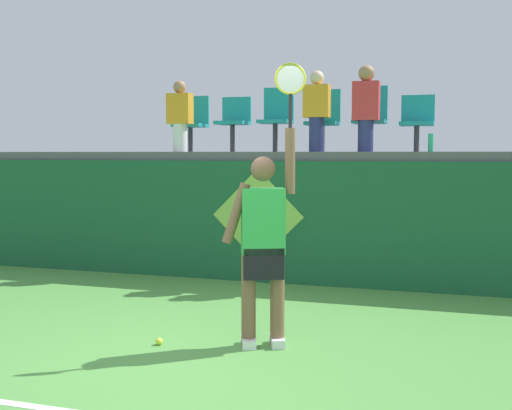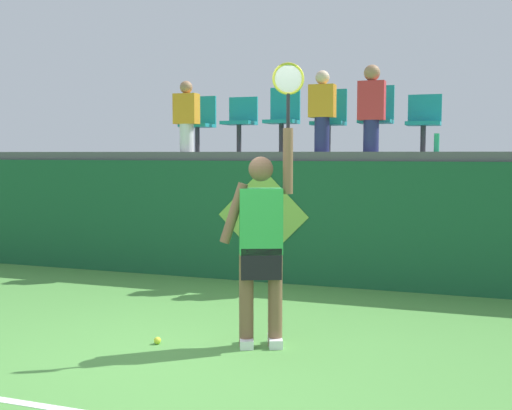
{
  "view_description": "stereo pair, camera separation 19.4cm",
  "coord_description": "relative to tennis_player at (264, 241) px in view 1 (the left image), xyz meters",
  "views": [
    {
      "loc": [
        2.09,
        -4.72,
        1.74
      ],
      "look_at": [
        0.25,
        1.18,
        1.23
      ],
      "focal_mm": 44.11,
      "sensor_mm": 36.0,
      "label": 1
    },
    {
      "loc": [
        2.27,
        -4.66,
        1.74
      ],
      "look_at": [
        0.25,
        1.18,
        1.23
      ],
      "focal_mm": 44.11,
      "sensor_mm": 36.0,
      "label": 2
    }
  ],
  "objects": [
    {
      "name": "tennis_player",
      "position": [
        0.0,
        0.0,
        0.0
      ],
      "size": [
        0.71,
        0.38,
        2.53
      ],
      "color": "white",
      "rests_on": "ground_plane"
    },
    {
      "name": "ground_plane",
      "position": [
        -0.5,
        -0.6,
        -0.96
      ],
      "size": [
        40.0,
        40.0,
        0.0
      ],
      "primitive_type": "plane",
      "color": "#519342"
    },
    {
      "name": "stadium_chair_1",
      "position": [
        -1.47,
        3.41,
        1.27
      ],
      "size": [
        0.44,
        0.42,
        0.81
      ],
      "color": "#38383D",
      "rests_on": "spectator_platform"
    },
    {
      "name": "stadium_chair_4",
      "position": [
        0.5,
        3.42,
        1.3
      ],
      "size": [
        0.44,
        0.42,
        0.91
      ],
      "color": "#38383D",
      "rests_on": "spectator_platform"
    },
    {
      "name": "stadium_chair_0",
      "position": [
        -2.13,
        3.41,
        1.26
      ],
      "size": [
        0.44,
        0.42,
        0.84
      ],
      "color": "#38383D",
      "rests_on": "spectator_platform"
    },
    {
      "name": "wall_signage_mount",
      "position": [
        -0.88,
        2.67,
        -0.96
      ],
      "size": [
        1.27,
        0.01,
        1.54
      ],
      "color": "#195633",
      "rests_on": "ground_plane"
    },
    {
      "name": "tennis_ball",
      "position": [
        -0.91,
        -0.26,
        -0.92
      ],
      "size": [
        0.07,
        0.07,
        0.07
      ],
      "primitive_type": "sphere",
      "color": "#D1E533",
      "rests_on": "ground_plane"
    },
    {
      "name": "court_back_wall",
      "position": [
        -0.5,
        2.77,
        -0.14
      ],
      "size": [
        13.07,
        0.2,
        1.63
      ],
      "primitive_type": "cube",
      "color": "#195633",
      "rests_on": "ground_plane"
    },
    {
      "name": "spectator_1",
      "position": [
        -0.15,
        2.96,
        1.35
      ],
      "size": [
        0.34,
        0.2,
        1.07
      ],
      "color": "navy",
      "rests_on": "spectator_platform"
    },
    {
      "name": "stadium_chair_2",
      "position": [
        -0.83,
        3.42,
        1.31
      ],
      "size": [
        0.44,
        0.42,
        0.92
      ],
      "color": "#38383D",
      "rests_on": "spectator_platform"
    },
    {
      "name": "spectator_2",
      "position": [
        0.5,
        2.96,
        1.39
      ],
      "size": [
        0.34,
        0.21,
        1.12
      ],
      "color": "navy",
      "rests_on": "spectator_platform"
    },
    {
      "name": "water_bottle",
      "position": [
        1.32,
        2.96,
        0.91
      ],
      "size": [
        0.07,
        0.07,
        0.23
      ],
      "primitive_type": "cylinder",
      "color": "#26B272",
      "rests_on": "spectator_platform"
    },
    {
      "name": "spectator_0",
      "position": [
        -2.13,
        2.97,
        1.32
      ],
      "size": [
        0.34,
        0.2,
        1.01
      ],
      "color": "white",
      "rests_on": "spectator_platform"
    },
    {
      "name": "stadium_chair_5",
      "position": [
        1.13,
        3.41,
        1.23
      ],
      "size": [
        0.44,
        0.42,
        0.77
      ],
      "color": "#38383D",
      "rests_on": "spectator_platform"
    },
    {
      "name": "stadium_chair_3",
      "position": [
        -0.15,
        3.42,
        1.28
      ],
      "size": [
        0.44,
        0.42,
        0.88
      ],
      "color": "#38383D",
      "rests_on": "spectator_platform"
    },
    {
      "name": "spectator_platform",
      "position": [
        -0.5,
        4.3,
        0.74
      ],
      "size": [
        13.07,
        3.16,
        0.12
      ],
      "primitive_type": "cube",
      "color": "#56565B",
      "rests_on": "court_back_wall"
    }
  ]
}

